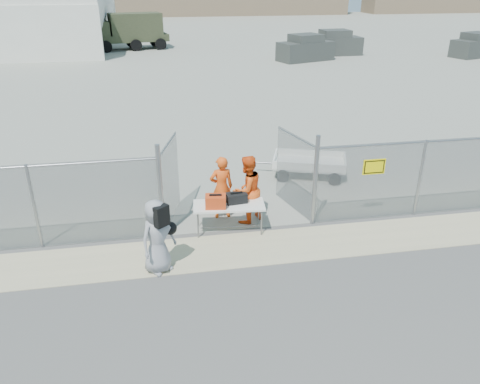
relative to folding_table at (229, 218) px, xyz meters
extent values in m
plane|color=#434343|center=(0.29, -1.98, -0.39)|extent=(160.00, 160.00, 0.00)
cube|color=gray|center=(0.29, 40.02, -0.38)|extent=(160.00, 80.00, 0.01)
cube|color=#BFB58B|center=(0.29, -0.98, -0.38)|extent=(44.00, 1.60, 0.01)
cube|color=#D94116|center=(-0.35, -0.09, 0.55)|extent=(0.56, 0.42, 0.32)
cube|color=black|center=(0.21, 0.09, 0.52)|extent=(0.56, 0.37, 0.25)
imported|color=#F55515|center=(-0.07, 0.83, 0.51)|extent=(0.69, 0.49, 1.79)
imported|color=#F55515|center=(0.56, 0.47, 0.56)|extent=(1.16, 1.09, 1.89)
imported|color=gray|center=(-1.84, -1.51, 0.49)|extent=(1.03, 0.97, 1.76)
camera|label=1|loc=(-1.63, -10.69, 5.72)|focal=35.00mm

